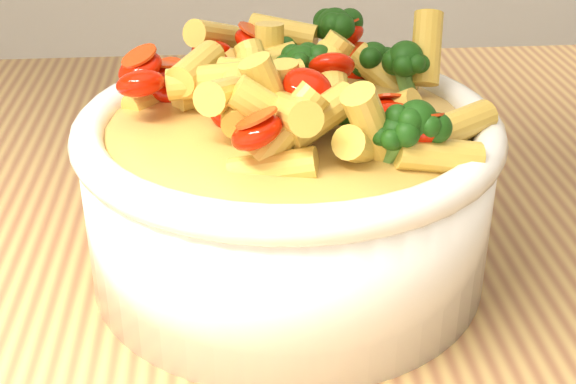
{
  "coord_description": "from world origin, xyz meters",
  "views": [
    {
      "loc": [
        -0.12,
        -0.45,
        1.18
      ],
      "look_at": [
        -0.08,
        -0.03,
        0.95
      ],
      "focal_mm": 50.0,
      "sensor_mm": 36.0,
      "label": 1
    }
  ],
  "objects": [
    {
      "name": "pasta_salad",
      "position": [
        -0.08,
        -0.03,
        1.02
      ],
      "size": [
        0.2,
        0.2,
        0.04
      ],
      "color": "gold",
      "rests_on": "serving_bowl"
    },
    {
      "name": "serving_bowl",
      "position": [
        -0.08,
        -0.03,
        0.95
      ],
      "size": [
        0.25,
        0.25,
        0.11
      ],
      "color": "white",
      "rests_on": "table"
    },
    {
      "name": "table",
      "position": [
        0.0,
        0.0,
        0.8
      ],
      "size": [
        1.2,
        0.8,
        0.9
      ],
      "color": "#AF884B",
      "rests_on": "ground"
    }
  ]
}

